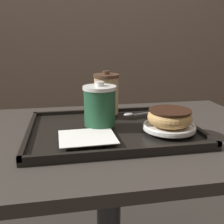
{
  "coord_description": "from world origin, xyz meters",
  "views": [
    {
      "loc": [
        -0.13,
        -0.75,
        1.03
      ],
      "look_at": [
        0.01,
        -0.01,
        0.82
      ],
      "focal_mm": 42.0,
      "sensor_mm": 36.0,
      "label": 1
    }
  ],
  "objects_px": {
    "coffee_cup_rear": "(106,94)",
    "donut_chocolate_glazed": "(170,117)",
    "coffee_cup_front": "(100,106)",
    "spoon": "(134,114)"
  },
  "relations": [
    {
      "from": "coffee_cup_front",
      "to": "donut_chocolate_glazed",
      "type": "relative_size",
      "value": 1.04
    },
    {
      "from": "coffee_cup_rear",
      "to": "coffee_cup_front",
      "type": "bearing_deg",
      "value": -107.49
    },
    {
      "from": "coffee_cup_front",
      "to": "donut_chocolate_glazed",
      "type": "height_order",
      "value": "coffee_cup_front"
    },
    {
      "from": "coffee_cup_rear",
      "to": "spoon",
      "type": "height_order",
      "value": "coffee_cup_rear"
    },
    {
      "from": "coffee_cup_rear",
      "to": "spoon",
      "type": "xyz_separation_m",
      "value": [
        0.09,
        -0.04,
        -0.06
      ]
    },
    {
      "from": "donut_chocolate_glazed",
      "to": "spoon",
      "type": "height_order",
      "value": "donut_chocolate_glazed"
    },
    {
      "from": "donut_chocolate_glazed",
      "to": "spoon",
      "type": "distance_m",
      "value": 0.17
    },
    {
      "from": "coffee_cup_rear",
      "to": "donut_chocolate_glazed",
      "type": "xyz_separation_m",
      "value": [
        0.15,
        -0.19,
        -0.03
      ]
    },
    {
      "from": "coffee_cup_rear",
      "to": "donut_chocolate_glazed",
      "type": "relative_size",
      "value": 1.16
    },
    {
      "from": "coffee_cup_rear",
      "to": "donut_chocolate_glazed",
      "type": "bearing_deg",
      "value": -51.75
    }
  ]
}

